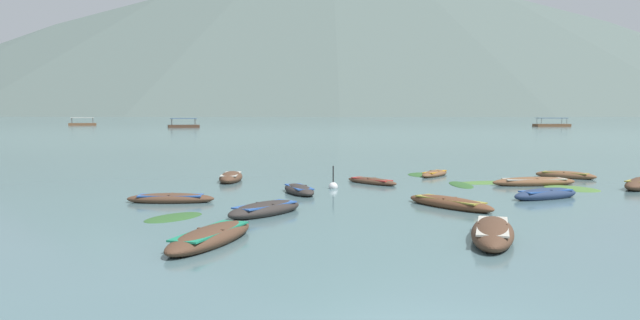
% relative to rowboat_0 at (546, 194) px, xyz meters
% --- Properties ---
extents(ground_plane, '(6000.00, 6000.00, 0.00)m').
position_rel_rowboat_0_xyz_m(ground_plane, '(-7.54, 1483.71, -0.17)').
color(ground_plane, slate).
extents(mountain_1, '(1399.53, 1399.53, 482.91)m').
position_rel_rowboat_0_xyz_m(mountain_1, '(-739.26, 1906.84, 241.28)').
color(mountain_1, '#4C5B56').
rests_on(mountain_1, ground).
extents(mountain_2, '(2218.01, 2218.01, 582.99)m').
position_rel_rowboat_0_xyz_m(mountain_2, '(5.99, 1671.48, 291.32)').
color(mountain_2, '#4C5B56').
rests_on(mountain_2, ground).
extents(rowboat_0, '(3.48, 2.43, 0.55)m').
position_rel_rowboat_0_xyz_m(rowboat_0, '(0.00, 0.00, 0.00)').
color(rowboat_0, navy).
rests_on(rowboat_0, ground).
extents(rowboat_1, '(1.21, 3.42, 0.61)m').
position_rel_rowboat_0_xyz_m(rowboat_1, '(-14.22, 6.52, 0.02)').
color(rowboat_1, '#4C3323').
rests_on(rowboat_1, ground).
extents(rowboat_2, '(2.27, 4.41, 0.67)m').
position_rel_rowboat_0_xyz_m(rowboat_2, '(-4.55, -8.43, 0.04)').
color(rowboat_2, '#4C3323').
rests_on(rowboat_2, ground).
extents(rowboat_3, '(4.45, 1.75, 0.52)m').
position_rel_rowboat_0_xyz_m(rowboat_3, '(1.15, 4.78, -0.01)').
color(rowboat_3, brown).
rests_on(rowboat_3, ground).
extents(rowboat_4, '(3.14, 2.70, 0.49)m').
position_rel_rowboat_0_xyz_m(rowboat_4, '(4.04, 8.15, -0.02)').
color(rowboat_4, brown).
rests_on(rowboat_4, ground).
extents(rowboat_6, '(2.43, 4.46, 0.57)m').
position_rel_rowboat_0_xyz_m(rowboat_6, '(-12.42, -8.89, 0.00)').
color(rowboat_6, '#4C3323').
rests_on(rowboat_6, ground).
extents(rowboat_8, '(1.97, 3.22, 0.49)m').
position_rel_rowboat_0_xyz_m(rowboat_8, '(-10.42, 1.59, -0.02)').
color(rowboat_8, '#2D2826').
rests_on(rowboat_8, ground).
extents(rowboat_9, '(2.82, 3.05, 0.38)m').
position_rel_rowboat_0_xyz_m(rowboat_9, '(-6.88, 5.38, -0.05)').
color(rowboat_9, '#4C3323').
rests_on(rowboat_9, ground).
extents(rowboat_10, '(3.27, 3.98, 0.50)m').
position_rel_rowboat_0_xyz_m(rowboat_10, '(-4.52, -2.40, -0.02)').
color(rowboat_10, brown).
rests_on(rowboat_10, ground).
extents(rowboat_11, '(2.35, 3.01, 0.41)m').
position_rel_rowboat_0_xyz_m(rowboat_11, '(-3.00, 9.17, -0.04)').
color(rowboat_11, brown).
rests_on(rowboat_11, ground).
extents(rowboat_12, '(3.53, 1.09, 0.46)m').
position_rel_rowboat_0_xyz_m(rowboat_12, '(-15.47, -1.18, -0.03)').
color(rowboat_12, '#4C3323').
rests_on(rowboat_12, ground).
extents(rowboat_13, '(3.04, 3.54, 0.56)m').
position_rel_rowboat_0_xyz_m(rowboat_13, '(-11.39, -4.07, 0.00)').
color(rowboat_13, '#2D2826').
rests_on(rowboat_13, ground).
extents(ferry_0, '(8.11, 5.28, 2.54)m').
position_rel_rowboat_0_xyz_m(ferry_0, '(-44.29, 125.95, 0.27)').
color(ferry_0, '#4C3323').
rests_on(ferry_0, ground).
extents(ferry_1, '(7.96, 4.62, 2.54)m').
position_rel_rowboat_0_xyz_m(ferry_1, '(-80.25, 152.86, 0.27)').
color(ferry_1, brown).
rests_on(ferry_1, ground).
extents(ferry_2, '(9.44, 4.43, 2.54)m').
position_rel_rowboat_0_xyz_m(ferry_2, '(52.13, 139.30, 0.27)').
color(ferry_2, brown).
rests_on(ferry_2, ground).
extents(mooring_buoy, '(0.43, 0.43, 1.21)m').
position_rel_rowboat_0_xyz_m(mooring_buoy, '(-8.87, 3.34, -0.07)').
color(mooring_buoy, silver).
rests_on(mooring_buoy, ground).
extents(weed_patch_1, '(1.04, 3.08, 0.14)m').
position_rel_rowboat_0_xyz_m(weed_patch_1, '(-2.47, 4.81, -0.17)').
color(weed_patch_1, '#2D5628').
rests_on(weed_patch_1, ground).
extents(weed_patch_2, '(3.78, 2.16, 0.14)m').
position_rel_rowboat_0_xyz_m(weed_patch_2, '(-0.89, 5.77, -0.17)').
color(weed_patch_2, '#477033').
rests_on(weed_patch_2, ground).
extents(weed_patch_3, '(3.08, 3.45, 0.14)m').
position_rel_rowboat_0_xyz_m(weed_patch_3, '(2.44, 3.33, -0.17)').
color(weed_patch_3, '#477033').
rests_on(weed_patch_3, ground).
extents(weed_patch_4, '(2.35, 2.77, 0.14)m').
position_rel_rowboat_0_xyz_m(weed_patch_4, '(-14.46, -4.78, -0.17)').
color(weed_patch_4, '#2D5628').
rests_on(weed_patch_4, ground).
extents(weed_patch_6, '(1.77, 2.65, 0.14)m').
position_rel_rowboat_0_xyz_m(weed_patch_6, '(-3.55, 9.75, -0.17)').
color(weed_patch_6, '#2D5628').
rests_on(weed_patch_6, ground).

